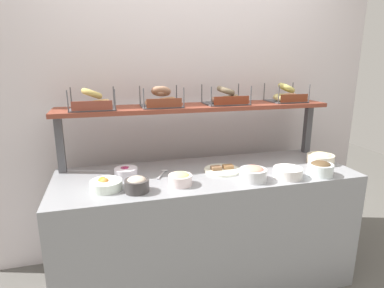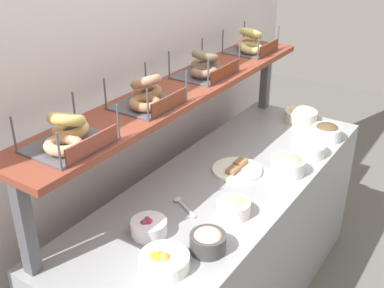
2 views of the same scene
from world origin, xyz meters
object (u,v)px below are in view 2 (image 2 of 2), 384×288
bowl_fruit_salad (164,261)px  bagel_basket_plain (251,43)px  bagel_basket_poppy (205,66)px  bowl_tuna_salad (208,241)px  serving_plate_white (238,169)px  serving_spoon_near_plate (182,204)px  bowl_lox_spread (288,164)px  bagel_basket_sesame (68,134)px  bowl_potato_salad (301,115)px  bowl_chocolate_spread (327,132)px  bagel_basket_everything (147,95)px  bowl_cream_cheese (308,147)px  bowl_egg_salad (234,206)px  bowl_beet_salad (149,227)px

bowl_fruit_salad → bagel_basket_plain: bearing=15.8°
bowl_fruit_salad → bagel_basket_poppy: size_ratio=0.61×
bowl_tuna_salad → serving_plate_white: bearing=18.5°
serving_spoon_near_plate → bowl_tuna_salad: bearing=-127.2°
bowl_lox_spread → bagel_basket_sesame: bagel_basket_sesame is taller
bowl_potato_salad → bowl_lox_spread: size_ratio=1.13×
bagel_basket_poppy → bowl_potato_salad: bearing=-24.1°
bowl_potato_salad → bagel_basket_sesame: (-1.61, 0.27, 0.44)m
serving_spoon_near_plate → bagel_basket_sesame: 0.67m
bagel_basket_plain → bowl_tuna_salad: bearing=-158.6°
bowl_chocolate_spread → serving_spoon_near_plate: bearing=163.1°
bowl_fruit_salad → bagel_basket_everything: (0.41, 0.38, 0.45)m
bowl_potato_salad → bowl_cream_cheese: (-0.40, -0.21, 0.00)m
serving_plate_white → bagel_basket_plain: size_ratio=0.94×
bowl_potato_salad → serving_spoon_near_plate: (-1.18, 0.08, -0.03)m
bowl_lox_spread → bagel_basket_everything: bagel_basket_everything is taller
serving_plate_white → bagel_basket_poppy: (0.12, 0.28, 0.47)m
bowl_lox_spread → bowl_egg_salad: (-0.47, 0.05, -0.01)m
bowl_chocolate_spread → bagel_basket_plain: bagel_basket_plain is taller
bagel_basket_sesame → bagel_basket_everything: bearing=1.1°
bowl_tuna_salad → bowl_beet_salad: (-0.05, 0.26, -0.01)m
bowl_egg_salad → bagel_basket_everything: bearing=94.5°
serving_plate_white → serving_spoon_near_plate: (-0.41, 0.06, -0.00)m
bowl_potato_salad → bagel_basket_everything: (-1.15, 0.28, 0.44)m
bagel_basket_everything → bagel_basket_poppy: 0.49m
bowl_chocolate_spread → bowl_cream_cheese: 0.23m
serving_plate_white → bagel_basket_everything: bagel_basket_everything is taller
bowl_tuna_salad → serving_spoon_near_plate: bearing=52.8°
bagel_basket_poppy → bowl_beet_salad: bearing=-164.0°
bowl_egg_salad → serving_spoon_near_plate: bearing=106.4°
bowl_tuna_salad → serving_plate_white: 0.64m
bowl_beet_salad → bagel_basket_everything: bearing=36.6°
bowl_potato_salad → bowl_egg_salad: 1.12m
bagel_basket_poppy → bowl_cream_cheese: bearing=-62.8°
bagel_basket_everything → serving_spoon_near_plate: bearing=-99.4°
bowl_tuna_salad → bagel_basket_plain: 1.40m
bowl_lox_spread → bowl_tuna_salad: bearing=179.2°
bowl_cream_cheese → bagel_basket_sesame: bagel_basket_sesame is taller
bowl_fruit_salad → bagel_basket_everything: bearing=43.0°
bowl_beet_salad → bowl_egg_salad: size_ratio=1.03×
bowl_chocolate_spread → bowl_tuna_salad: (-1.22, 0.04, -0.00)m
bowl_egg_salad → serving_plate_white: bowl_egg_salad is taller
bowl_cream_cheese → bowl_fruit_salad: size_ratio=1.00×
bowl_potato_salad → bagel_basket_poppy: 0.84m
bowl_fruit_salad → serving_spoon_near_plate: size_ratio=1.17×
bowl_lox_spread → bowl_egg_salad: bowl_lox_spread is taller
bowl_chocolate_spread → serving_spoon_near_plate: bowl_chocolate_spread is taller
bowl_potato_salad → bowl_beet_salad: (-1.43, 0.07, -0.01)m
bagel_basket_sesame → bowl_potato_salad: bearing=-9.6°
bagel_basket_poppy → bowl_tuna_salad: bearing=-146.5°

